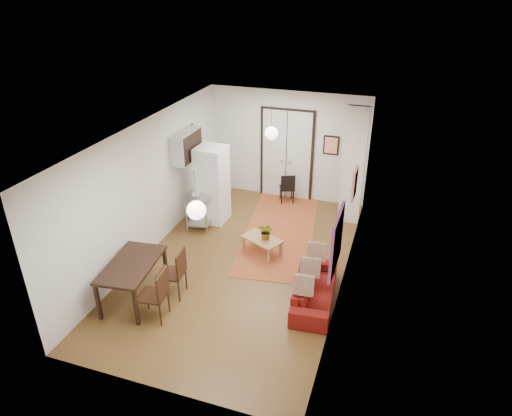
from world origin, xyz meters
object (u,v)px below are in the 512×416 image
(coffee_table, at_px, (262,240))
(dining_table, at_px, (132,267))
(sofa, at_px, (314,289))
(dining_chair_far, at_px, (155,288))
(dining_chair_near, at_px, (173,266))
(black_side_chair, at_px, (288,184))
(kitchen_counter, at_px, (202,203))
(fridge, at_px, (212,185))

(coffee_table, xyz_separation_m, dining_table, (-1.78, -2.25, 0.38))
(sofa, height_order, dining_table, dining_table)
(dining_chair_far, bearing_deg, sofa, 109.16)
(coffee_table, height_order, dining_chair_near, dining_chair_near)
(dining_chair_near, bearing_deg, coffee_table, 140.44)
(dining_chair_near, height_order, black_side_chair, dining_chair_near)
(sofa, height_order, kitchen_counter, kitchen_counter)
(sofa, xyz_separation_m, coffee_table, (-1.43, 1.25, 0.07))
(kitchen_counter, xyz_separation_m, black_side_chair, (1.65, 1.85, -0.07))
(sofa, xyz_separation_m, black_side_chair, (-1.58, 3.98, 0.21))
(kitchen_counter, xyz_separation_m, dining_table, (0.02, -3.13, 0.16))
(coffee_table, bearing_deg, dining_table, -128.25)
(sofa, distance_m, fridge, 3.91)
(dining_table, bearing_deg, dining_chair_far, -22.71)
(sofa, bearing_deg, kitchen_counter, 51.68)
(sofa, bearing_deg, dining_table, 102.38)
(sofa, relative_size, kitchen_counter, 1.51)
(dining_chair_near, xyz_separation_m, dining_chair_far, (0.00, -0.70, 0.00))
(sofa, height_order, black_side_chair, black_side_chair)
(kitchen_counter, bearing_deg, fridge, 42.96)
(kitchen_counter, relative_size, dining_chair_far, 1.20)
(sofa, distance_m, kitchen_counter, 3.88)
(dining_chair_far, bearing_deg, black_side_chair, 162.41)
(fridge, bearing_deg, dining_chair_far, -81.28)
(kitchen_counter, height_order, dining_chair_far, dining_chair_far)
(black_side_chair, bearing_deg, kitchen_counter, 26.15)
(sofa, xyz_separation_m, fridge, (-3.04, 2.36, 0.69))
(coffee_table, relative_size, kitchen_counter, 0.82)
(kitchen_counter, distance_m, black_side_chair, 2.48)
(sofa, xyz_separation_m, dining_chair_near, (-2.61, -0.55, 0.31))
(dining_chair_far, distance_m, black_side_chair, 5.33)
(coffee_table, bearing_deg, sofa, -41.23)
(fridge, bearing_deg, black_side_chair, 49.73)
(coffee_table, height_order, dining_chair_far, dining_chair_far)
(dining_table, xyz_separation_m, dining_chair_far, (0.60, -0.25, -0.14))
(sofa, height_order, dining_chair_far, dining_chair_far)
(kitchen_counter, distance_m, dining_chair_far, 3.44)
(sofa, bearing_deg, dining_chair_far, 110.69)
(fridge, height_order, dining_chair_near, fridge)
(dining_table, distance_m, black_side_chair, 5.25)
(dining_chair_far, bearing_deg, fridge, -179.56)
(fridge, distance_m, dining_chair_near, 2.96)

